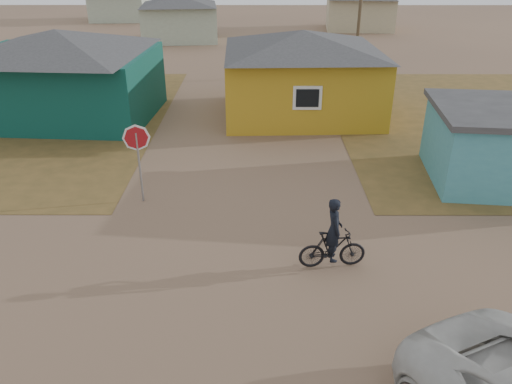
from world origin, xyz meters
TOP-DOWN VIEW (x-y plane):
  - ground at (0.00, 0.00)m, footprint 120.00×120.00m
  - house_teal at (-8.50, 13.50)m, footprint 8.93×7.08m
  - house_yellow at (2.50, 14.00)m, footprint 7.72×6.76m
  - house_pale_west at (-6.00, 34.00)m, footprint 7.04×6.15m
  - house_beige_east at (10.00, 40.00)m, footprint 6.95×6.05m
  - house_pale_north at (-14.00, 46.00)m, footprint 6.28×5.81m
  - utility_pole_near at (6.50, 22.00)m, footprint 1.40×0.20m
  - stop_sign at (-3.22, 4.95)m, footprint 0.82×0.23m
  - cyclist at (2.32, 1.37)m, footprint 1.75×0.65m

SIDE VIEW (x-z plane):
  - ground at x=0.00m, z-range 0.00..0.00m
  - cyclist at x=2.32m, z-range -0.26..1.67m
  - house_pale_north at x=-14.00m, z-range 0.05..3.45m
  - house_pale_west at x=-6.00m, z-range 0.06..3.66m
  - house_beige_east at x=10.00m, z-range 0.06..3.66m
  - stop_sign at x=-3.22m, z-range 0.60..3.16m
  - house_yellow at x=2.50m, z-range 0.05..3.95m
  - house_teal at x=-8.50m, z-range 0.05..4.05m
  - utility_pole_near at x=6.50m, z-range 0.14..8.14m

